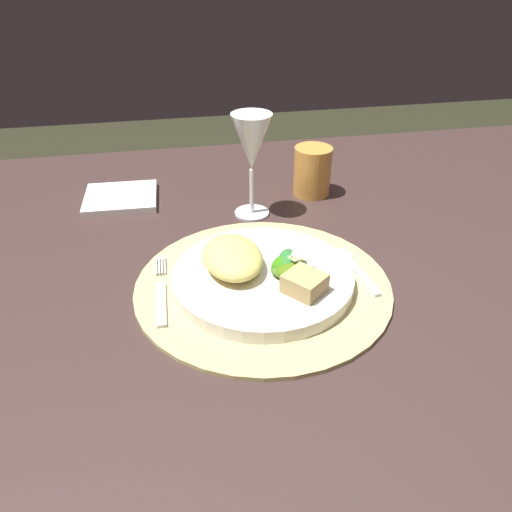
# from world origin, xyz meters

# --- Properties ---
(dining_table) EXTENTS (1.41, 1.00, 0.70)m
(dining_table) POSITION_xyz_m (0.00, 0.00, 0.55)
(dining_table) COLOR #392926
(dining_table) RESTS_ON ground
(placemat) EXTENTS (0.35, 0.35, 0.01)m
(placemat) POSITION_xyz_m (-0.07, -0.07, 0.71)
(placemat) COLOR tan
(placemat) RESTS_ON dining_table
(dinner_plate) EXTENTS (0.25, 0.25, 0.02)m
(dinner_plate) POSITION_xyz_m (-0.07, -0.07, 0.72)
(dinner_plate) COLOR silver
(dinner_plate) RESTS_ON placemat
(pasta_serving) EXTENTS (0.09, 0.12, 0.03)m
(pasta_serving) POSITION_xyz_m (-0.11, -0.05, 0.75)
(pasta_serving) COLOR #E7CF66
(pasta_serving) RESTS_ON dinner_plate
(salad_greens) EXTENTS (0.07, 0.09, 0.03)m
(salad_greens) POSITION_xyz_m (-0.04, -0.08, 0.74)
(salad_greens) COLOR #2A722E
(salad_greens) RESTS_ON dinner_plate
(bread_piece) EXTENTS (0.06, 0.06, 0.03)m
(bread_piece) POSITION_xyz_m (-0.03, -0.12, 0.74)
(bread_piece) COLOR tan
(bread_piece) RESTS_ON dinner_plate
(fork) EXTENTS (0.02, 0.16, 0.00)m
(fork) POSITION_xyz_m (-0.21, -0.06, 0.71)
(fork) COLOR silver
(fork) RESTS_ON placemat
(spoon) EXTENTS (0.03, 0.12, 0.01)m
(spoon) POSITION_xyz_m (0.06, -0.05, 0.71)
(spoon) COLOR silver
(spoon) RESTS_ON placemat
(napkin) EXTENTS (0.13, 0.12, 0.01)m
(napkin) POSITION_xyz_m (-0.27, 0.24, 0.71)
(napkin) COLOR white
(napkin) RESTS_ON dining_table
(wine_glass) EXTENTS (0.07, 0.07, 0.18)m
(wine_glass) POSITION_xyz_m (-0.05, 0.15, 0.83)
(wine_glass) COLOR silver
(wine_glass) RESTS_ON dining_table
(amber_tumbler) EXTENTS (0.07, 0.07, 0.09)m
(amber_tumbler) POSITION_xyz_m (0.08, 0.21, 0.75)
(amber_tumbler) COLOR gold
(amber_tumbler) RESTS_ON dining_table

